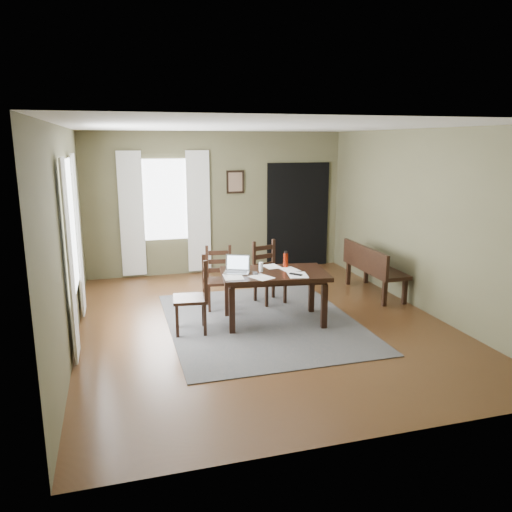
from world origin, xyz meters
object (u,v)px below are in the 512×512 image
object	(u,v)px
chair_end	(194,296)
laptop	(237,268)
dining_table	(274,278)
water_bottle	(286,260)
chair_back_right	(268,273)
bench	(372,265)
chair_back_left	(219,278)

from	to	relation	value
chair_end	laptop	world-z (taller)	chair_end
dining_table	water_bottle	size ratio (longest dim) A/B	6.61
chair_back_right	laptop	size ratio (longest dim) A/B	2.31
bench	water_bottle	world-z (taller)	water_bottle
chair_back_right	bench	size ratio (longest dim) A/B	0.66
chair_back_right	water_bottle	xyz separation A→B (m)	(0.04, -0.70, 0.37)
laptop	dining_table	bearing A→B (deg)	7.43
dining_table	water_bottle	world-z (taller)	water_bottle
chair_end	laptop	bearing A→B (deg)	113.16
bench	laptop	bearing A→B (deg)	105.87
chair_end	chair_back_left	distance (m)	1.05
water_bottle	chair_end	bearing A→B (deg)	-168.74
chair_back_right	water_bottle	distance (m)	0.79
chair_back_left	laptop	xyz separation A→B (m)	(0.11, -0.72, 0.34)
dining_table	bench	distance (m)	2.16
water_bottle	bench	bearing A→B (deg)	19.59
dining_table	chair_back_right	size ratio (longest dim) A/B	1.61
dining_table	laptop	size ratio (longest dim) A/B	3.72
chair_back_left	water_bottle	bearing A→B (deg)	-28.40
dining_table	laptop	distance (m)	0.54
chair_back_left	water_bottle	size ratio (longest dim) A/B	4.00
chair_back_left	laptop	distance (m)	0.80
bench	water_bottle	xyz separation A→B (m)	(-1.74, -0.62, 0.35)
chair_back_left	chair_back_right	xyz separation A→B (m)	(0.81, 0.07, 0.01)
water_bottle	chair_back_left	bearing A→B (deg)	143.52
dining_table	chair_end	xyz separation A→B (m)	(-1.14, -0.06, -0.15)
chair_back_right	laptop	bearing A→B (deg)	-146.65
chair_back_left	chair_end	bearing A→B (deg)	-112.26
chair_back_right	laptop	distance (m)	1.10
chair_end	chair_back_left	world-z (taller)	chair_end
chair_back_left	chair_back_right	distance (m)	0.81
chair_back_left	bench	xyz separation A→B (m)	(2.59, -0.01, 0.03)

